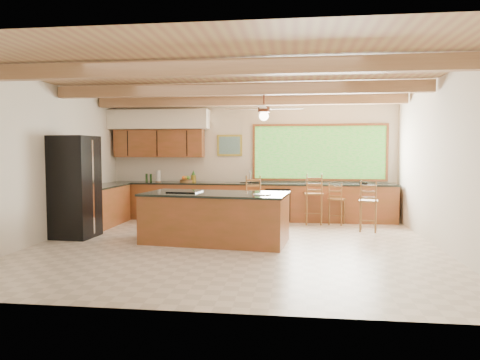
# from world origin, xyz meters

# --- Properties ---
(ground) EXTENTS (7.20, 7.20, 0.00)m
(ground) POSITION_xyz_m (0.00, 0.00, 0.00)
(ground) COLOR beige
(ground) RESTS_ON ground
(room_shell) EXTENTS (7.27, 6.54, 3.02)m
(room_shell) POSITION_xyz_m (-0.17, 0.65, 2.21)
(room_shell) COLOR beige
(room_shell) RESTS_ON ground
(counter_run) EXTENTS (7.12, 3.10, 1.23)m
(counter_run) POSITION_xyz_m (-0.82, 2.52, 0.46)
(counter_run) COLOR brown
(counter_run) RESTS_ON ground
(island) EXTENTS (2.78, 1.55, 0.95)m
(island) POSITION_xyz_m (-0.38, 0.24, 0.46)
(island) COLOR brown
(island) RESTS_ON ground
(refrigerator) EXTENTS (0.82, 0.80, 2.00)m
(refrigerator) POSITION_xyz_m (-3.22, 0.34, 1.00)
(refrigerator) COLOR black
(refrigerator) RESTS_ON ground
(bar_stool_a) EXTENTS (0.49, 0.49, 1.14)m
(bar_stool_a) POSITION_xyz_m (0.10, 2.39, 0.67)
(bar_stool_a) COLOR brown
(bar_stool_a) RESTS_ON ground
(bar_stool_b) EXTENTS (0.46, 0.46, 1.19)m
(bar_stool_b) POSITION_xyz_m (1.53, 2.39, 0.70)
(bar_stool_b) COLOR brown
(bar_stool_b) RESTS_ON ground
(bar_stool_c) EXTENTS (0.46, 0.46, 1.08)m
(bar_stool_c) POSITION_xyz_m (2.64, 1.61, 0.64)
(bar_stool_c) COLOR brown
(bar_stool_c) RESTS_ON ground
(bar_stool_d) EXTENTS (0.45, 0.45, 0.99)m
(bar_stool_d) POSITION_xyz_m (2.07, 2.40, 0.58)
(bar_stool_d) COLOR brown
(bar_stool_d) RESTS_ON ground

